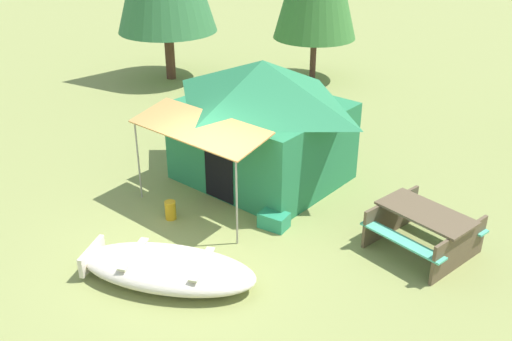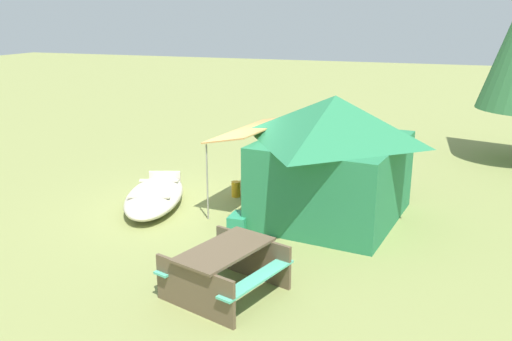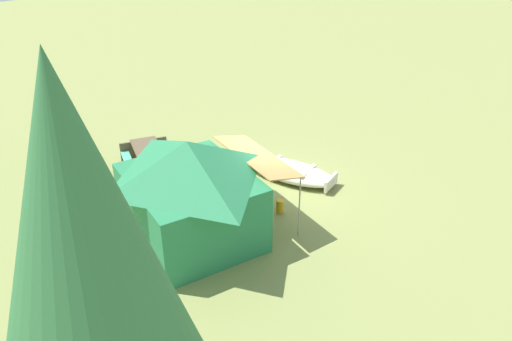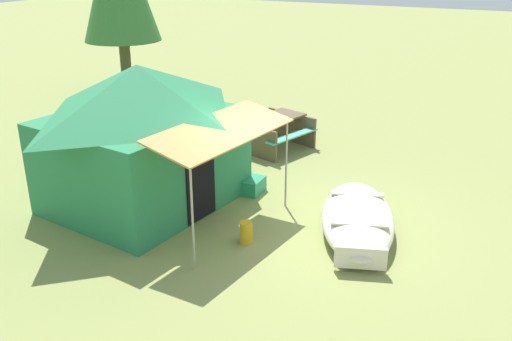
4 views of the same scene
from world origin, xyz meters
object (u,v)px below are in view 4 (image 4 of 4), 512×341
cooler_box (253,186)px  fuel_can (246,232)px  beached_rowboat (357,218)px  canvas_cabin_tent (142,134)px  picnic_table (273,129)px

cooler_box → fuel_can: fuel_can is taller
beached_rowboat → cooler_box: (0.62, 2.36, -0.09)m
canvas_cabin_tent → picnic_table: 4.10m
canvas_cabin_tent → picnic_table: (3.91, -0.86, -0.90)m
beached_rowboat → fuel_can: 1.97m
canvas_cabin_tent → fuel_can: (-0.56, -2.46, -1.20)m
beached_rowboat → fuel_can: beached_rowboat is taller
picnic_table → fuel_can: picnic_table is taller
canvas_cabin_tent → picnic_table: canvas_cabin_tent is taller
beached_rowboat → canvas_cabin_tent: (-0.68, 3.99, 1.14)m
fuel_can → beached_rowboat: bearing=-51.0°
picnic_table → beached_rowboat: bearing=-135.9°
fuel_can → picnic_table: bearing=19.7°
canvas_cabin_tent → cooler_box: canvas_cabin_tent is taller
picnic_table → fuel_can: size_ratio=5.28×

